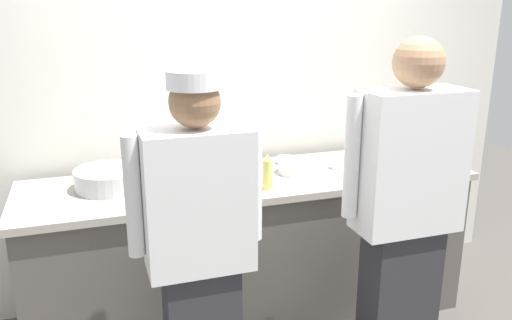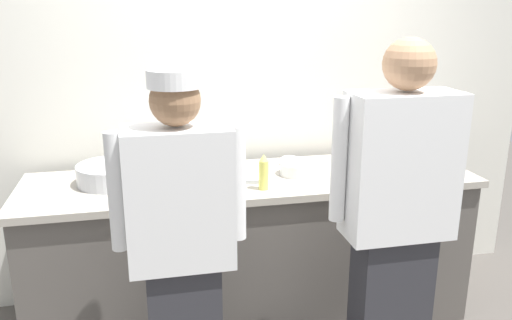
{
  "view_description": "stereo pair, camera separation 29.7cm",
  "coord_description": "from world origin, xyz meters",
  "px_view_note": "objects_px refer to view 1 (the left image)",
  "views": [
    {
      "loc": [
        -0.87,
        -2.34,
        1.86
      ],
      "look_at": [
        0.02,
        0.36,
        1.02
      ],
      "focal_mm": 36.68,
      "sensor_mm": 36.0,
      "label": 1
    },
    {
      "loc": [
        -0.59,
        -2.42,
        1.86
      ],
      "look_at": [
        0.02,
        0.36,
        1.02
      ],
      "focal_mm": 36.68,
      "sensor_mm": 36.0,
      "label": 2
    }
  ],
  "objects_px": {
    "sheet_tray": "(230,175)",
    "ramekin_orange_sauce": "(363,172)",
    "chef_center": "(405,212)",
    "plate_stack_front": "(297,167)",
    "plate_stack_rear": "(169,181)",
    "mixing_bowl_steel": "(111,178)",
    "deli_cup": "(374,152)",
    "chef_near_left": "(199,247)",
    "squeeze_bottle_spare": "(367,149)",
    "ramekin_green_sauce": "(285,160)",
    "squeeze_bottle_primary": "(202,176)",
    "chefs_knife": "(400,167)",
    "ramekin_yellow_sauce": "(338,164)",
    "squeeze_bottle_secondary": "(267,172)"
  },
  "relations": [
    {
      "from": "squeeze_bottle_secondary",
      "to": "chefs_knife",
      "type": "height_order",
      "value": "squeeze_bottle_secondary"
    },
    {
      "from": "plate_stack_rear",
      "to": "squeeze_bottle_secondary",
      "type": "relative_size",
      "value": 1.09
    },
    {
      "from": "chef_near_left",
      "to": "mixing_bowl_steel",
      "type": "relative_size",
      "value": 4.24
    },
    {
      "from": "deli_cup",
      "to": "sheet_tray",
      "type": "bearing_deg",
      "value": -175.86
    },
    {
      "from": "ramekin_green_sauce",
      "to": "ramekin_orange_sauce",
      "type": "height_order",
      "value": "same"
    },
    {
      "from": "chef_near_left",
      "to": "deli_cup",
      "type": "bearing_deg",
      "value": 31.39
    },
    {
      "from": "chef_center",
      "to": "deli_cup",
      "type": "bearing_deg",
      "value": 68.6
    },
    {
      "from": "sheet_tray",
      "to": "ramekin_green_sauce",
      "type": "distance_m",
      "value": 0.43
    },
    {
      "from": "plate_stack_front",
      "to": "ramekin_orange_sauce",
      "type": "distance_m",
      "value": 0.38
    },
    {
      "from": "plate_stack_rear",
      "to": "sheet_tray",
      "type": "xyz_separation_m",
      "value": [
        0.37,
        0.09,
        -0.04
      ]
    },
    {
      "from": "ramekin_green_sauce",
      "to": "ramekin_yellow_sauce",
      "type": "distance_m",
      "value": 0.33
    },
    {
      "from": "chef_center",
      "to": "chefs_knife",
      "type": "height_order",
      "value": "chef_center"
    },
    {
      "from": "chef_center",
      "to": "ramekin_green_sauce",
      "type": "xyz_separation_m",
      "value": [
        -0.24,
        0.95,
        0.01
      ]
    },
    {
      "from": "sheet_tray",
      "to": "deli_cup",
      "type": "bearing_deg",
      "value": 4.14
    },
    {
      "from": "ramekin_green_sauce",
      "to": "ramekin_yellow_sauce",
      "type": "xyz_separation_m",
      "value": [
        0.27,
        -0.2,
        0.0
      ]
    },
    {
      "from": "ramekin_yellow_sauce",
      "to": "sheet_tray",
      "type": "bearing_deg",
      "value": 176.4
    },
    {
      "from": "chef_near_left",
      "to": "chef_center",
      "type": "xyz_separation_m",
      "value": [
        0.98,
        -0.06,
        0.06
      ]
    },
    {
      "from": "chef_center",
      "to": "squeeze_bottle_secondary",
      "type": "relative_size",
      "value": 8.91
    },
    {
      "from": "plate_stack_front",
      "to": "chef_near_left",
      "type": "bearing_deg",
      "value": -136.94
    },
    {
      "from": "chef_near_left",
      "to": "ramekin_green_sauce",
      "type": "height_order",
      "value": "chef_near_left"
    },
    {
      "from": "chef_center",
      "to": "plate_stack_front",
      "type": "xyz_separation_m",
      "value": [
        -0.24,
        0.75,
        0.03
      ]
    },
    {
      "from": "sheet_tray",
      "to": "squeeze_bottle_secondary",
      "type": "xyz_separation_m",
      "value": [
        0.14,
        -0.25,
        0.08
      ]
    },
    {
      "from": "chefs_knife",
      "to": "squeeze_bottle_primary",
      "type": "bearing_deg",
      "value": -179.11
    },
    {
      "from": "ramekin_yellow_sauce",
      "to": "ramekin_orange_sauce",
      "type": "bearing_deg",
      "value": -68.06
    },
    {
      "from": "plate_stack_rear",
      "to": "chefs_knife",
      "type": "bearing_deg",
      "value": -2.59
    },
    {
      "from": "squeeze_bottle_spare",
      "to": "plate_stack_front",
      "type": "bearing_deg",
      "value": -178.38
    },
    {
      "from": "plate_stack_front",
      "to": "ramekin_orange_sauce",
      "type": "bearing_deg",
      "value": -27.35
    },
    {
      "from": "ramekin_orange_sauce",
      "to": "deli_cup",
      "type": "relative_size",
      "value": 0.98
    },
    {
      "from": "ramekin_green_sauce",
      "to": "chef_near_left",
      "type": "bearing_deg",
      "value": -129.78
    },
    {
      "from": "squeeze_bottle_secondary",
      "to": "squeeze_bottle_spare",
      "type": "xyz_separation_m",
      "value": [
        0.73,
        0.22,
        0.01
      ]
    },
    {
      "from": "chefs_knife",
      "to": "chef_near_left",
      "type": "bearing_deg",
      "value": -157.13
    },
    {
      "from": "chef_near_left",
      "to": "squeeze_bottle_spare",
      "type": "bearing_deg",
      "value": 30.24
    },
    {
      "from": "chef_near_left",
      "to": "plate_stack_front",
      "type": "height_order",
      "value": "chef_near_left"
    },
    {
      "from": "plate_stack_front",
      "to": "squeeze_bottle_primary",
      "type": "height_order",
      "value": "squeeze_bottle_primary"
    },
    {
      "from": "plate_stack_front",
      "to": "chefs_knife",
      "type": "bearing_deg",
      "value": -10.15
    },
    {
      "from": "plate_stack_front",
      "to": "squeeze_bottle_primary",
      "type": "distance_m",
      "value": 0.62
    },
    {
      "from": "ramekin_green_sauce",
      "to": "chef_center",
      "type": "bearing_deg",
      "value": -75.71
    },
    {
      "from": "ramekin_green_sauce",
      "to": "ramekin_orange_sauce",
      "type": "distance_m",
      "value": 0.51
    },
    {
      "from": "sheet_tray",
      "to": "ramekin_orange_sauce",
      "type": "relative_size",
      "value": 4.66
    },
    {
      "from": "chef_near_left",
      "to": "sheet_tray",
      "type": "bearing_deg",
      "value": 64.87
    },
    {
      "from": "sheet_tray",
      "to": "squeeze_bottle_secondary",
      "type": "bearing_deg",
      "value": -61.79
    },
    {
      "from": "plate_stack_front",
      "to": "plate_stack_rear",
      "type": "distance_m",
      "value": 0.76
    },
    {
      "from": "mixing_bowl_steel",
      "to": "squeeze_bottle_spare",
      "type": "distance_m",
      "value": 1.53
    },
    {
      "from": "chef_near_left",
      "to": "ramekin_green_sauce",
      "type": "bearing_deg",
      "value": 50.22
    },
    {
      "from": "plate_stack_front",
      "to": "mixing_bowl_steel",
      "type": "height_order",
      "value": "mixing_bowl_steel"
    },
    {
      "from": "chef_center",
      "to": "plate_stack_rear",
      "type": "height_order",
      "value": "chef_center"
    },
    {
      "from": "chef_near_left",
      "to": "chef_center",
      "type": "height_order",
      "value": "chef_center"
    },
    {
      "from": "plate_stack_front",
      "to": "squeeze_bottle_spare",
      "type": "xyz_separation_m",
      "value": [
        0.47,
        0.01,
        0.07
      ]
    },
    {
      "from": "chef_center",
      "to": "squeeze_bottle_secondary",
      "type": "xyz_separation_m",
      "value": [
        -0.5,
        0.54,
        0.08
      ]
    },
    {
      "from": "plate_stack_rear",
      "to": "mixing_bowl_steel",
      "type": "height_order",
      "value": "mixing_bowl_steel"
    }
  ]
}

